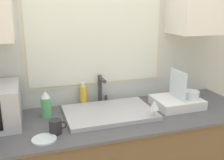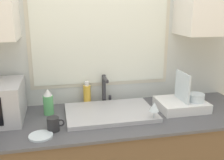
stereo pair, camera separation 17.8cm
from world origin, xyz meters
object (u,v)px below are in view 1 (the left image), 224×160
object	(u,v)px
dish_rack	(178,100)
spray_bottle	(46,105)
faucet	(101,88)
soap_bottle	(83,95)
wine_glass	(154,106)
mug_near_sink	(56,127)

from	to	relation	value
dish_rack	spray_bottle	xyz separation A→B (m)	(-1.00, 0.12, 0.04)
faucet	spray_bottle	xyz separation A→B (m)	(-0.44, -0.13, -0.04)
spray_bottle	soap_bottle	size ratio (longest dim) A/B	1.01
soap_bottle	wine_glass	bearing A→B (deg)	-46.91
spray_bottle	soap_bottle	xyz separation A→B (m)	(0.30, 0.14, -0.01)
spray_bottle	dish_rack	bearing A→B (deg)	-6.59
faucet	spray_bottle	world-z (taller)	faucet
faucet	dish_rack	bearing A→B (deg)	-23.46
soap_bottle	mug_near_sink	world-z (taller)	soap_bottle
faucet	soap_bottle	distance (m)	0.15
spray_bottle	mug_near_sink	world-z (taller)	spray_bottle
dish_rack	soap_bottle	size ratio (longest dim) A/B	1.86
mug_near_sink	wine_glass	distance (m)	0.67
dish_rack	spray_bottle	size ratio (longest dim) A/B	1.85
soap_bottle	mug_near_sink	bearing A→B (deg)	-122.00
dish_rack	faucet	bearing A→B (deg)	156.54
faucet	wine_glass	distance (m)	0.49
faucet	mug_near_sink	distance (m)	0.58
faucet	dish_rack	distance (m)	0.62
faucet	soap_bottle	bearing A→B (deg)	173.29
soap_bottle	mug_near_sink	size ratio (longest dim) A/B	1.73
mug_near_sink	faucet	bearing A→B (deg)	44.96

